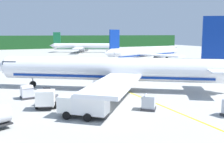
{
  "coord_description": "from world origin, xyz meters",
  "views": [
    {
      "loc": [
        -23.56,
        -14.44,
        9.23
      ],
      "look_at": [
        -7.37,
        20.15,
        3.75
      ],
      "focal_mm": 42.27,
      "sensor_mm": 36.0,
      "label": 1
    }
  ],
  "objects_px": {
    "service_truck_fuel": "(46,98)",
    "airliner_far_taxiway": "(83,47)",
    "cargo_container_near": "(27,92)",
    "airliner_foreground": "(114,70)",
    "cargo_container_far": "(148,103)",
    "crew_loader_left": "(99,94)",
    "airliner_mid_apron": "(145,52)",
    "service_truck_baggage": "(84,104)"
  },
  "relations": [
    {
      "from": "service_truck_fuel",
      "to": "airliner_far_taxiway",
      "type": "bearing_deg",
      "value": 68.41
    },
    {
      "from": "cargo_container_near",
      "to": "airliner_foreground",
      "type": "bearing_deg",
      "value": 0.39
    },
    {
      "from": "cargo_container_far",
      "to": "crew_loader_left",
      "type": "distance_m",
      "value": 7.32
    },
    {
      "from": "airliner_foreground",
      "to": "cargo_container_far",
      "type": "relative_size",
      "value": 15.02
    },
    {
      "from": "airliner_far_taxiway",
      "to": "cargo_container_far",
      "type": "bearing_deg",
      "value": -104.53
    },
    {
      "from": "airliner_foreground",
      "to": "crew_loader_left",
      "type": "relative_size",
      "value": 21.08
    },
    {
      "from": "crew_loader_left",
      "to": "airliner_foreground",
      "type": "bearing_deg",
      "value": 49.83
    },
    {
      "from": "airliner_foreground",
      "to": "airliner_mid_apron",
      "type": "height_order",
      "value": "airliner_foreground"
    },
    {
      "from": "service_truck_baggage",
      "to": "crew_loader_left",
      "type": "xyz_separation_m",
      "value": [
        4.11,
        5.77,
        -0.52
      ]
    },
    {
      "from": "crew_loader_left",
      "to": "airliner_far_taxiway",
      "type": "bearing_deg",
      "value": 72.29
    },
    {
      "from": "service_truck_baggage",
      "to": "cargo_container_near",
      "type": "height_order",
      "value": "service_truck_baggage"
    },
    {
      "from": "airliner_mid_apron",
      "to": "airliner_far_taxiway",
      "type": "xyz_separation_m",
      "value": [
        -5.31,
        48.92,
        -0.14
      ]
    },
    {
      "from": "service_truck_baggage",
      "to": "airliner_foreground",
      "type": "bearing_deg",
      "value": 52.05
    },
    {
      "from": "service_truck_fuel",
      "to": "airliner_mid_apron",
      "type": "bearing_deg",
      "value": 46.28
    },
    {
      "from": "airliner_far_taxiway",
      "to": "crew_loader_left",
      "type": "relative_size",
      "value": 18.37
    },
    {
      "from": "service_truck_baggage",
      "to": "cargo_container_near",
      "type": "bearing_deg",
      "value": 111.07
    },
    {
      "from": "crew_loader_left",
      "to": "airliner_mid_apron",
      "type": "bearing_deg",
      "value": 51.57
    },
    {
      "from": "airliner_mid_apron",
      "to": "cargo_container_near",
      "type": "distance_m",
      "value": 57.99
    },
    {
      "from": "airliner_far_taxiway",
      "to": "service_truck_baggage",
      "type": "distance_m",
      "value": 104.47
    },
    {
      "from": "airliner_far_taxiway",
      "to": "service_truck_fuel",
      "type": "distance_m",
      "value": 99.94
    },
    {
      "from": "service_truck_fuel",
      "to": "cargo_container_far",
      "type": "xyz_separation_m",
      "value": [
        11.05,
        -6.28,
        -0.29
      ]
    },
    {
      "from": "airliner_mid_apron",
      "to": "service_truck_baggage",
      "type": "bearing_deg",
      "value": -128.09
    },
    {
      "from": "cargo_container_near",
      "to": "cargo_container_far",
      "type": "height_order",
      "value": "cargo_container_near"
    },
    {
      "from": "crew_loader_left",
      "to": "cargo_container_far",
      "type": "bearing_deg",
      "value": -56.9
    },
    {
      "from": "cargo_container_near",
      "to": "cargo_container_far",
      "type": "relative_size",
      "value": 0.81
    },
    {
      "from": "airliner_foreground",
      "to": "airliner_far_taxiway",
      "type": "xyz_separation_m",
      "value": [
        24.53,
        86.93,
        -0.55
      ]
    },
    {
      "from": "cargo_container_far",
      "to": "crew_loader_left",
      "type": "bearing_deg",
      "value": 123.1
    },
    {
      "from": "cargo_container_far",
      "to": "airliner_mid_apron",
      "type": "bearing_deg",
      "value": 58.32
    },
    {
      "from": "service_truck_baggage",
      "to": "cargo_container_far",
      "type": "relative_size",
      "value": 2.29
    },
    {
      "from": "service_truck_fuel",
      "to": "service_truck_baggage",
      "type": "bearing_deg",
      "value": -63.52
    },
    {
      "from": "airliner_foreground",
      "to": "service_truck_baggage",
      "type": "distance_m",
      "value": 15.22
    },
    {
      "from": "airliner_far_taxiway",
      "to": "cargo_container_far",
      "type": "height_order",
      "value": "airliner_far_taxiway"
    },
    {
      "from": "airliner_mid_apron",
      "to": "crew_loader_left",
      "type": "xyz_separation_m",
      "value": [
        -35.02,
        -44.14,
        -1.96
      ]
    },
    {
      "from": "airliner_mid_apron",
      "to": "crew_loader_left",
      "type": "bearing_deg",
      "value": -128.43
    },
    {
      "from": "airliner_foreground",
      "to": "crew_loader_left",
      "type": "height_order",
      "value": "airliner_foreground"
    },
    {
      "from": "airliner_mid_apron",
      "to": "service_truck_fuel",
      "type": "relative_size",
      "value": 5.81
    },
    {
      "from": "airliner_far_taxiway",
      "to": "cargo_container_near",
      "type": "distance_m",
      "value": 95.12
    },
    {
      "from": "airliner_mid_apron",
      "to": "service_truck_baggage",
      "type": "distance_m",
      "value": 63.43
    },
    {
      "from": "airliner_mid_apron",
      "to": "cargo_container_near",
      "type": "height_order",
      "value": "airliner_mid_apron"
    },
    {
      "from": "airliner_foreground",
      "to": "cargo_container_far",
      "type": "distance_m",
      "value": 12.58
    },
    {
      "from": "cargo_container_far",
      "to": "crew_loader_left",
      "type": "relative_size",
      "value": 1.4
    },
    {
      "from": "airliner_foreground",
      "to": "airliner_mid_apron",
      "type": "bearing_deg",
      "value": 51.86
    }
  ]
}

